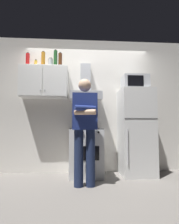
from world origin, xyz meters
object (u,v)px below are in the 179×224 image
(bottle_canister_steel, at_px, (50,63))
(bottle_wine_green, at_px, (55,59))
(microwave, at_px, (135,83))
(refrigerator, at_px, (136,132))
(bottle_liquor_amber, at_px, (43,59))
(bottle_rum_dark, at_px, (60,60))
(bottle_spice_jar, at_px, (36,63))
(upper_cabinet, at_px, (44,82))
(stove_oven, at_px, (86,152))
(range_hood, at_px, (86,91))
(bottle_soda_red, at_px, (28,60))
(person_standing, at_px, (85,126))

(bottle_canister_steel, height_order, bottle_wine_green, bottle_wine_green)
(microwave, relative_size, bottle_wine_green, 1.41)
(microwave, bearing_deg, refrigerator, -89.10)
(microwave, distance_m, bottle_liquor_amber, 1.83)
(bottle_rum_dark, relative_size, bottle_spice_jar, 2.14)
(upper_cabinet, bearing_deg, refrigerator, -4.07)
(stove_oven, xyz_separation_m, bottle_liquor_amber, (-0.82, 0.10, 1.76))
(stove_oven, xyz_separation_m, range_hood, (0.00, 0.13, 1.16))
(bottle_canister_steel, relative_size, bottle_soda_red, 0.69)
(stove_oven, distance_m, person_standing, 0.77)
(upper_cabinet, distance_m, bottle_rum_dark, 0.53)
(person_standing, bearing_deg, bottle_wine_green, 127.40)
(upper_cabinet, bearing_deg, stove_oven, -8.90)
(bottle_soda_red, bearing_deg, bottle_spice_jar, -8.03)
(upper_cabinet, xyz_separation_m, bottle_rum_dark, (0.30, -0.01, 0.44))
(upper_cabinet, relative_size, bottle_soda_red, 3.20)
(stove_oven, distance_m, refrigerator, 1.02)
(upper_cabinet, relative_size, person_standing, 0.55)
(refrigerator, relative_size, bottle_liquor_amber, 5.32)
(upper_cabinet, relative_size, range_hood, 1.20)
(bottle_spice_jar, xyz_separation_m, bottle_wine_green, (0.38, -0.01, 0.10))
(bottle_spice_jar, height_order, bottle_soda_red, bottle_soda_red)
(bottle_rum_dark, xyz_separation_m, bottle_liquor_amber, (-0.32, -0.02, 0.00))
(bottle_soda_red, bearing_deg, stove_oven, -6.85)
(bottle_canister_steel, bearing_deg, refrigerator, -5.39)
(stove_oven, xyz_separation_m, bottle_spice_jar, (-0.97, 0.11, 1.68))
(range_hood, distance_m, microwave, 0.97)
(upper_cabinet, height_order, bottle_wine_green, bottle_wine_green)
(refrigerator, xyz_separation_m, bottle_canister_steel, (-1.64, 0.15, 1.34))
(upper_cabinet, xyz_separation_m, bottle_soda_red, (-0.33, 0.01, 0.43))
(bottle_liquor_amber, bearing_deg, bottle_soda_red, 172.73)
(upper_cabinet, bearing_deg, bottle_liquor_amber, -127.33)
(person_standing, bearing_deg, refrigerator, 31.23)
(stove_oven, distance_m, bottle_canister_steel, 1.85)
(bottle_soda_red, relative_size, bottle_wine_green, 0.83)
(upper_cabinet, distance_m, refrigerator, 2.00)
(range_hood, bearing_deg, upper_cabinet, -179.91)
(stove_oven, height_order, range_hood, range_hood)
(bottle_rum_dark, distance_m, bottle_soda_red, 0.63)
(bottle_canister_steel, relative_size, bottle_wine_green, 0.57)
(bottle_spice_jar, bearing_deg, range_hood, 0.84)
(range_hood, distance_m, bottle_liquor_amber, 1.02)
(refrigerator, relative_size, person_standing, 0.98)
(bottle_rum_dark, height_order, bottle_liquor_amber, bottle_liquor_amber)
(range_hood, relative_size, bottle_liquor_amber, 2.49)
(refrigerator, bearing_deg, bottle_soda_red, 176.30)
(upper_cabinet, height_order, person_standing, upper_cabinet)
(person_standing, bearing_deg, microwave, 32.00)
(bottle_soda_red, bearing_deg, bottle_wine_green, -3.90)
(person_standing, distance_m, bottle_spice_jar, 1.68)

